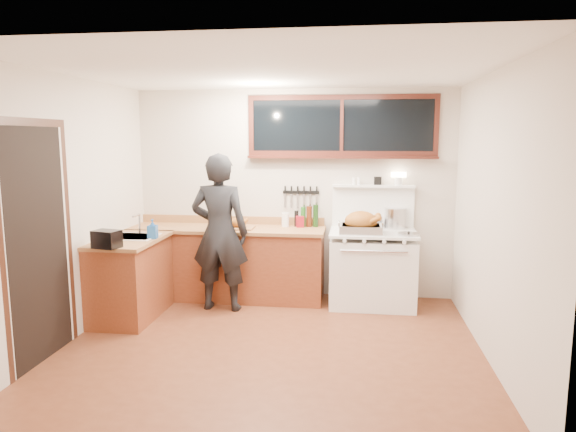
# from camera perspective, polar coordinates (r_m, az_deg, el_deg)

# --- Properties ---
(ground_plane) EXTENTS (4.00, 3.50, 0.02)m
(ground_plane) POSITION_cam_1_polar(r_m,az_deg,el_deg) (5.14, -1.83, -14.32)
(ground_plane) COLOR #582917
(room_shell) EXTENTS (4.10, 3.60, 2.65)m
(room_shell) POSITION_cam_1_polar(r_m,az_deg,el_deg) (4.75, -1.93, 4.45)
(room_shell) COLOR beige
(room_shell) RESTS_ON ground
(counter_back) EXTENTS (2.44, 0.64, 1.00)m
(counter_back) POSITION_cam_1_polar(r_m,az_deg,el_deg) (6.51, -6.78, -5.13)
(counter_back) COLOR maroon
(counter_back) RESTS_ON ground
(counter_left) EXTENTS (0.64, 1.09, 0.90)m
(counter_left) POSITION_cam_1_polar(r_m,az_deg,el_deg) (6.05, -17.08, -6.55)
(counter_left) COLOR maroon
(counter_left) RESTS_ON ground
(sink_unit) EXTENTS (0.50, 0.45, 0.37)m
(sink_unit) POSITION_cam_1_polar(r_m,az_deg,el_deg) (6.02, -16.77, -2.74)
(sink_unit) COLOR white
(sink_unit) RESTS_ON counter_left
(vintage_stove) EXTENTS (1.02, 0.74, 1.59)m
(vintage_stove) POSITION_cam_1_polar(r_m,az_deg,el_deg) (6.28, 9.35, -5.57)
(vintage_stove) COLOR white
(vintage_stove) RESTS_ON ground
(back_window) EXTENTS (2.32, 0.13, 0.77)m
(back_window) POSITION_cam_1_polar(r_m,az_deg,el_deg) (6.39, 5.98, 9.20)
(back_window) COLOR black
(back_window) RESTS_ON room_shell
(left_doorway) EXTENTS (0.02, 1.04, 2.17)m
(left_doorway) POSITION_cam_1_polar(r_m,az_deg,el_deg) (5.05, -25.94, -2.64)
(left_doorway) COLOR black
(left_doorway) RESTS_ON ground
(knife_strip) EXTENTS (0.46, 0.03, 0.28)m
(knife_strip) POSITION_cam_1_polar(r_m,az_deg,el_deg) (6.48, 1.45, 2.56)
(knife_strip) COLOR black
(knife_strip) RESTS_ON room_shell
(man) EXTENTS (0.68, 0.45, 1.83)m
(man) POSITION_cam_1_polar(r_m,az_deg,el_deg) (5.99, -7.60, -1.83)
(man) COLOR black
(man) RESTS_ON ground
(soap_bottle) EXTENTS (0.10, 0.11, 0.22)m
(soap_bottle) POSITION_cam_1_polar(r_m,az_deg,el_deg) (5.84, -14.81, -1.39)
(soap_bottle) COLOR #2059A4
(soap_bottle) RESTS_ON counter_left
(toaster) EXTENTS (0.29, 0.24, 0.18)m
(toaster) POSITION_cam_1_polar(r_m,az_deg,el_deg) (5.49, -19.50, -2.44)
(toaster) COLOR black
(toaster) RESTS_ON counter_left
(cutting_board) EXTENTS (0.39, 0.30, 0.14)m
(cutting_board) POSITION_cam_1_polar(r_m,az_deg,el_deg) (6.30, -5.58, -0.94)
(cutting_board) COLOR #99683C
(cutting_board) RESTS_ON counter_back
(roast_turkey) EXTENTS (0.52, 0.37, 0.26)m
(roast_turkey) POSITION_cam_1_polar(r_m,az_deg,el_deg) (6.02, 8.15, -0.92)
(roast_turkey) COLOR silver
(roast_turkey) RESTS_ON vintage_stove
(stockpot) EXTENTS (0.33, 0.33, 0.25)m
(stockpot) POSITION_cam_1_polar(r_m,az_deg,el_deg) (6.43, 11.85, -0.22)
(stockpot) COLOR silver
(stockpot) RESTS_ON vintage_stove
(saucepan) EXTENTS (0.20, 0.29, 0.12)m
(saucepan) POSITION_cam_1_polar(r_m,az_deg,el_deg) (6.42, 9.65, -0.76)
(saucepan) COLOR silver
(saucepan) RESTS_ON vintage_stove
(pot_lid) EXTENTS (0.33, 0.33, 0.04)m
(pot_lid) POSITION_cam_1_polar(r_m,az_deg,el_deg) (6.02, 13.26, -1.96)
(pot_lid) COLOR silver
(pot_lid) RESTS_ON vintage_stove
(coffee_tin) EXTENTS (0.11, 0.10, 0.14)m
(coffee_tin) POSITION_cam_1_polar(r_m,az_deg,el_deg) (6.37, 1.34, -0.64)
(coffee_tin) COLOR maroon
(coffee_tin) RESTS_ON counter_back
(pitcher) EXTENTS (0.12, 0.12, 0.17)m
(pitcher) POSITION_cam_1_polar(r_m,az_deg,el_deg) (6.41, -0.30, -0.42)
(pitcher) COLOR white
(pitcher) RESTS_ON counter_back
(bottle_cluster) EXTENTS (0.30, 0.07, 0.28)m
(bottle_cluster) POSITION_cam_1_polar(r_m,az_deg,el_deg) (6.40, 2.22, -0.07)
(bottle_cluster) COLOR black
(bottle_cluster) RESTS_ON counter_back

